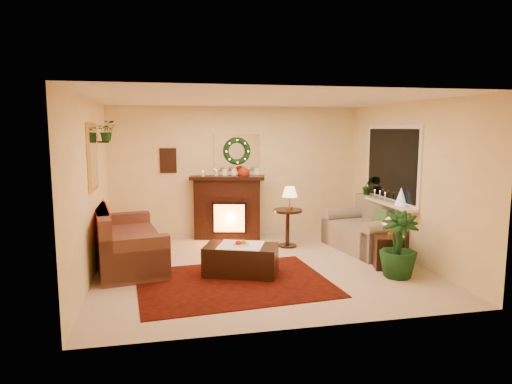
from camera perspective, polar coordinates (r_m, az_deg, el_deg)
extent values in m
plane|color=beige|center=(7.28, 0.58, -9.38)|extent=(5.00, 5.00, 0.00)
plane|color=white|center=(6.96, 0.61, 11.51)|extent=(5.00, 5.00, 0.00)
plane|color=#EFD88C|center=(9.20, -2.44, 2.53)|extent=(5.00, 5.00, 0.00)
plane|color=#EFD88C|center=(4.85, 6.34, -2.41)|extent=(5.00, 5.00, 0.00)
plane|color=#EFD88C|center=(6.91, -20.09, 0.25)|extent=(4.50, 4.50, 0.00)
plane|color=#EFD88C|center=(7.92, 18.54, 1.25)|extent=(4.50, 4.50, 0.00)
cube|color=maroon|center=(6.58, -2.79, -11.25)|extent=(2.81, 2.20, 0.01)
cube|color=#55371A|center=(7.63, -15.69, -5.53)|extent=(1.30, 2.30, 0.94)
cube|color=red|center=(7.74, -15.88, -5.15)|extent=(0.85, 1.39, 0.02)
cube|color=black|center=(9.06, -3.56, -2.35)|extent=(1.34, 0.69, 1.18)
sphere|color=#A0200D|center=(8.98, -1.57, 2.40)|extent=(0.23, 0.23, 0.23)
cylinder|color=white|center=(8.89, -6.65, 2.04)|extent=(0.05, 0.05, 0.16)
cylinder|color=beige|center=(8.95, -4.99, 2.10)|extent=(0.06, 0.06, 0.18)
cube|color=white|center=(9.15, -2.44, 5.01)|extent=(0.92, 0.02, 0.72)
torus|color=#194719|center=(9.11, -2.40, 5.13)|extent=(0.55, 0.11, 0.55)
cube|color=#381E11|center=(9.04, -10.92, 3.89)|extent=(0.32, 0.03, 0.48)
cube|color=gold|center=(7.16, -19.77, 4.14)|extent=(0.03, 0.84, 1.00)
imported|color=#194719|center=(7.88, -18.10, 6.12)|extent=(0.33, 0.28, 0.36)
cube|color=tan|center=(8.40, 13.52, -4.28)|extent=(1.14, 1.70, 0.91)
cube|color=white|center=(8.37, 16.62, 3.38)|extent=(0.03, 1.86, 1.36)
cube|color=black|center=(8.36, 16.53, 3.38)|extent=(0.02, 1.70, 1.22)
cube|color=white|center=(8.40, 15.81, -1.24)|extent=(0.22, 1.86, 0.04)
cone|color=white|center=(7.97, 17.67, -0.57)|extent=(0.21, 0.21, 0.31)
imported|color=black|center=(8.96, 13.82, 0.78)|extent=(0.27, 0.22, 0.49)
cylinder|color=black|center=(8.45, 3.95, -4.67)|extent=(0.54, 0.54, 0.70)
cone|color=#FEE89C|center=(8.34, 4.24, -0.96)|extent=(0.28, 0.28, 0.43)
cube|color=#361C10|center=(7.47, 16.11, -7.09)|extent=(0.50, 0.50, 0.50)
cone|color=orange|center=(7.38, 16.49, -3.50)|extent=(0.26, 0.26, 0.39)
cube|color=black|center=(6.87, -1.89, -8.62)|extent=(1.21, 0.93, 0.45)
cylinder|color=white|center=(6.77, -1.89, -6.75)|extent=(0.24, 0.24, 0.05)
imported|color=black|center=(7.01, 17.37, -6.60)|extent=(2.06, 2.06, 2.91)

